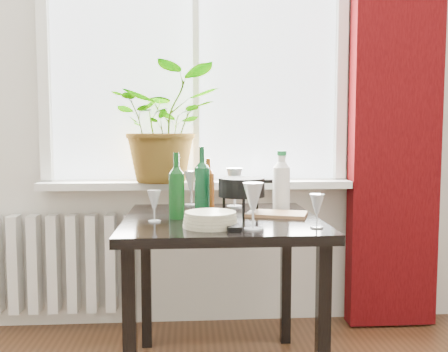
{
  "coord_description": "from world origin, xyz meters",
  "views": [
    {
      "loc": [
        -0.04,
        -0.63,
        1.11
      ],
      "look_at": [
        0.11,
        1.55,
        0.92
      ],
      "focal_mm": 40.0,
      "sensor_mm": 36.0,
      "label": 1
    }
  ],
  "objects": [
    {
      "name": "window",
      "position": [
        0.0,
        2.22,
        1.6
      ],
      "size": [
        1.72,
        0.08,
        1.62
      ],
      "color": "white",
      "rests_on": "ground"
    },
    {
      "name": "windowsill",
      "position": [
        0.0,
        2.15,
        0.82
      ],
      "size": [
        1.72,
        0.2,
        0.04
      ],
      "color": "silver",
      "rests_on": "ground"
    },
    {
      "name": "curtain",
      "position": [
        1.12,
        2.12,
        1.3
      ],
      "size": [
        0.5,
        0.12,
        2.56
      ],
      "color": "#360406",
      "rests_on": "ground"
    },
    {
      "name": "radiator",
      "position": [
        -0.75,
        2.18,
        0.38
      ],
      "size": [
        0.8,
        0.1,
        0.55
      ],
      "color": "silver",
      "rests_on": "ground"
    },
    {
      "name": "table",
      "position": [
        0.1,
        1.55,
        0.65
      ],
      "size": [
        0.85,
        0.85,
        0.74
      ],
      "color": "black",
      "rests_on": "ground"
    },
    {
      "name": "potted_plant",
      "position": [
        -0.17,
        2.1,
        1.16
      ],
      "size": [
        0.63,
        0.56,
        0.63
      ],
      "primitive_type": "imported",
      "rotation": [
        0.0,
        0.0,
        0.13
      ],
      "color": "#2E651B",
      "rests_on": "windowsill"
    },
    {
      "name": "wine_bottle_left",
      "position": [
        -0.1,
        1.53,
        0.89
      ],
      "size": [
        0.09,
        0.09,
        0.29
      ],
      "primitive_type": null,
      "rotation": [
        0.0,
        0.0,
        -0.39
      ],
      "color": "#0B3B11",
      "rests_on": "table"
    },
    {
      "name": "wine_bottle_right",
      "position": [
        0.02,
        1.73,
        0.9
      ],
      "size": [
        0.08,
        0.08,
        0.31
      ],
      "primitive_type": null,
      "rotation": [
        0.0,
        0.0,
        -0.05
      ],
      "color": "#0B3D1E",
      "rests_on": "table"
    },
    {
      "name": "bottle_amber",
      "position": [
        0.05,
        1.84,
        0.86
      ],
      "size": [
        0.08,
        0.08,
        0.25
      ],
      "primitive_type": null,
      "rotation": [
        0.0,
        0.0,
        0.35
      ],
      "color": "#6E310C",
      "rests_on": "table"
    },
    {
      "name": "cleaning_bottle",
      "position": [
        0.41,
        1.76,
        0.88
      ],
      "size": [
        0.09,
        0.09,
        0.29
      ],
      "primitive_type": null,
      "rotation": [
        0.0,
        0.0,
        -0.06
      ],
      "color": "white",
      "rests_on": "table"
    },
    {
      "name": "wineglass_front_right",
      "position": [
        0.2,
        1.26,
        0.83
      ],
      "size": [
        0.09,
        0.09,
        0.19
      ],
      "primitive_type": null,
      "rotation": [
        0.0,
        0.0,
        -0.22
      ],
      "color": "silver",
      "rests_on": "table"
    },
    {
      "name": "wineglass_far_right",
      "position": [
        0.46,
        1.27,
        0.81
      ],
      "size": [
        0.07,
        0.07,
        0.14
      ],
      "primitive_type": null,
      "rotation": [
        0.0,
        0.0,
        0.31
      ],
      "color": "#B2B7C0",
      "rests_on": "table"
    },
    {
      "name": "wineglass_back_center",
      "position": [
        0.19,
        1.86,
        0.84
      ],
      "size": [
        0.11,
        0.11,
        0.2
      ],
      "primitive_type": null,
      "rotation": [
        0.0,
        0.0,
        0.36
      ],
      "color": "white",
      "rests_on": "table"
    },
    {
      "name": "wineglass_back_left",
      "position": [
        -0.03,
        1.92,
        0.83
      ],
      "size": [
        0.09,
        0.09,
        0.18
      ],
      "primitive_type": null,
      "rotation": [
        0.0,
        0.0,
        -0.15
      ],
      "color": "silver",
      "rests_on": "table"
    },
    {
      "name": "wineglass_front_left",
      "position": [
        -0.19,
        1.45,
        0.81
      ],
      "size": [
        0.07,
        0.07,
        0.14
      ],
      "primitive_type": null,
      "rotation": [
        0.0,
        0.0,
        -0.29
      ],
      "color": "silver",
      "rests_on": "table"
    },
    {
      "name": "plate_stack",
      "position": [
        0.04,
        1.32,
        0.77
      ],
      "size": [
        0.25,
        0.25,
        0.06
      ],
      "primitive_type": "cylinder",
      "rotation": [
        0.0,
        0.0,
        0.12
      ],
      "color": "beige",
      "rests_on": "table"
    },
    {
      "name": "fondue_pot",
      "position": [
        0.2,
        1.65,
        0.82
      ],
      "size": [
        0.29,
        0.27,
        0.17
      ],
      "primitive_type": null,
      "rotation": [
        0.0,
        0.0,
        0.28
      ],
      "color": "black",
      "rests_on": "table"
    },
    {
      "name": "tv_remote",
      "position": [
        0.12,
        1.3,
        0.75
      ],
      "size": [
        0.07,
        0.18,
        0.02
      ],
      "primitive_type": "cube",
      "rotation": [
        0.0,
        0.0,
        0.08
      ],
      "color": "black",
      "rests_on": "table"
    },
    {
      "name": "cutting_board",
      "position": [
        0.35,
        1.58,
        0.75
      ],
      "size": [
        0.3,
        0.24,
        0.01
      ],
      "primitive_type": "cube",
      "rotation": [
        0.0,
        0.0,
        -0.32
      ],
      "color": "#9C6E46",
      "rests_on": "table"
    }
  ]
}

